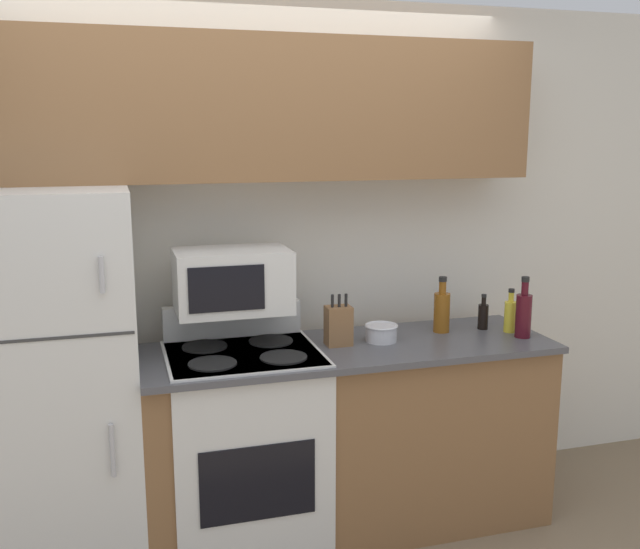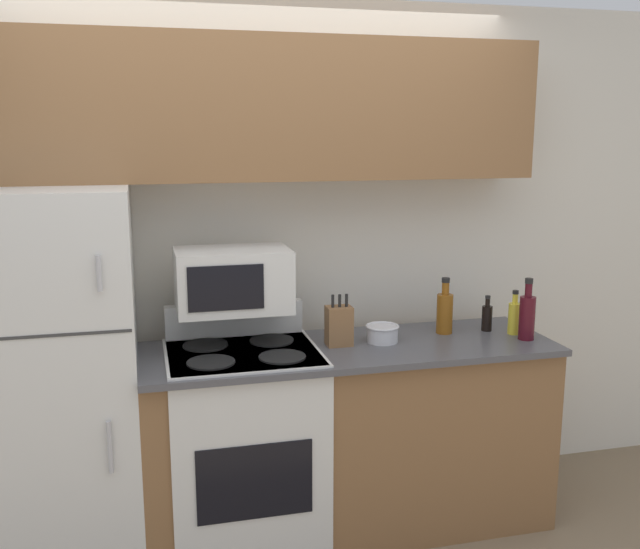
{
  "view_description": "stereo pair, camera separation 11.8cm",
  "coord_description": "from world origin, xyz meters",
  "px_view_note": "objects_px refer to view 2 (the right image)",
  "views": [
    {
      "loc": [
        -0.71,
        -2.76,
        1.91
      ],
      "look_at": [
        0.18,
        0.26,
        1.28
      ],
      "focal_mm": 40.0,
      "sensor_mm": 36.0,
      "label": 1
    },
    {
      "loc": [
        -0.59,
        -2.79,
        1.91
      ],
      "look_at": [
        0.18,
        0.26,
        1.28
      ],
      "focal_mm": 40.0,
      "sensor_mm": 36.0,
      "label": 2
    }
  ],
  "objects_px": {
    "stove": "(245,445)",
    "bowl": "(382,333)",
    "knife_block": "(339,325)",
    "bottle_cooking_spray": "(514,317)",
    "bottle_whiskey": "(445,311)",
    "bottle_soy_sauce": "(487,317)",
    "bottle_wine_red": "(527,316)",
    "microwave": "(233,280)",
    "refrigerator": "(60,381)"
  },
  "relations": [
    {
      "from": "bottle_soy_sauce",
      "to": "bottle_wine_red",
      "type": "distance_m",
      "value": 0.22
    },
    {
      "from": "bottle_wine_red",
      "to": "bowl",
      "type": "bearing_deg",
      "value": 169.32
    },
    {
      "from": "bottle_cooking_spray",
      "to": "bottle_whiskey",
      "type": "bearing_deg",
      "value": 163.29
    },
    {
      "from": "knife_block",
      "to": "bottle_soy_sauce",
      "type": "xyz_separation_m",
      "value": [
        0.79,
        0.06,
        -0.02
      ]
    },
    {
      "from": "stove",
      "to": "bottle_whiskey",
      "type": "xyz_separation_m",
      "value": [
        1.02,
        0.09,
        0.55
      ]
    },
    {
      "from": "knife_block",
      "to": "bottle_soy_sauce",
      "type": "relative_size",
      "value": 1.37
    },
    {
      "from": "bottle_soy_sauce",
      "to": "microwave",
      "type": "bearing_deg",
      "value": 178.21
    },
    {
      "from": "bottle_whiskey",
      "to": "bottle_wine_red",
      "type": "xyz_separation_m",
      "value": [
        0.34,
        -0.2,
        0.01
      ]
    },
    {
      "from": "knife_block",
      "to": "bottle_whiskey",
      "type": "bearing_deg",
      "value": 7.05
    },
    {
      "from": "knife_block",
      "to": "bottle_whiskey",
      "type": "distance_m",
      "value": 0.57
    },
    {
      "from": "stove",
      "to": "bowl",
      "type": "relative_size",
      "value": 6.85
    },
    {
      "from": "bowl",
      "to": "bottle_soy_sauce",
      "type": "xyz_separation_m",
      "value": [
        0.57,
        0.06,
        0.03
      ]
    },
    {
      "from": "knife_block",
      "to": "bottle_cooking_spray",
      "type": "xyz_separation_m",
      "value": [
        0.89,
        -0.03,
        -0.01
      ]
    },
    {
      "from": "bottle_wine_red",
      "to": "bottle_whiskey",
      "type": "bearing_deg",
      "value": 149.56
    },
    {
      "from": "refrigerator",
      "to": "bottle_cooking_spray",
      "type": "bearing_deg",
      "value": -2.27
    },
    {
      "from": "knife_block",
      "to": "stove",
      "type": "bearing_deg",
      "value": -177.56
    },
    {
      "from": "bottle_whiskey",
      "to": "bottle_soy_sauce",
      "type": "xyz_separation_m",
      "value": [
        0.22,
        -0.01,
        -0.04
      ]
    },
    {
      "from": "bowl",
      "to": "bottle_wine_red",
      "type": "bearing_deg",
      "value": -10.68
    },
    {
      "from": "refrigerator",
      "to": "bottle_wine_red",
      "type": "distance_m",
      "value": 2.17
    },
    {
      "from": "bowl",
      "to": "bottle_cooking_spray",
      "type": "xyz_separation_m",
      "value": [
        0.68,
        -0.03,
        0.04
      ]
    },
    {
      "from": "microwave",
      "to": "bottle_wine_red",
      "type": "bearing_deg",
      "value": -9.29
    },
    {
      "from": "bowl",
      "to": "bottle_whiskey",
      "type": "xyz_separation_m",
      "value": [
        0.35,
        0.07,
        0.07
      ]
    },
    {
      "from": "knife_block",
      "to": "bottle_cooking_spray",
      "type": "height_order",
      "value": "knife_block"
    },
    {
      "from": "knife_block",
      "to": "bottle_soy_sauce",
      "type": "distance_m",
      "value": 0.79
    },
    {
      "from": "bowl",
      "to": "bottle_whiskey",
      "type": "relative_size",
      "value": 0.57
    },
    {
      "from": "stove",
      "to": "bottle_soy_sauce",
      "type": "xyz_separation_m",
      "value": [
        1.24,
        0.08,
        0.51
      ]
    },
    {
      "from": "stove",
      "to": "bottle_wine_red",
      "type": "bearing_deg",
      "value": -4.61
    },
    {
      "from": "bowl",
      "to": "bottle_wine_red",
      "type": "distance_m",
      "value": 0.7
    },
    {
      "from": "refrigerator",
      "to": "bottle_soy_sauce",
      "type": "xyz_separation_m",
      "value": [
        2.04,
        0.0,
        0.16
      ]
    },
    {
      "from": "refrigerator",
      "to": "bowl",
      "type": "relative_size",
      "value": 10.52
    },
    {
      "from": "bottle_wine_red",
      "to": "bottle_cooking_spray",
      "type": "relative_size",
      "value": 1.36
    },
    {
      "from": "microwave",
      "to": "bottle_soy_sauce",
      "type": "bearing_deg",
      "value": -1.79
    },
    {
      "from": "bottle_soy_sauce",
      "to": "bottle_wine_red",
      "type": "xyz_separation_m",
      "value": [
        0.11,
        -0.19,
        0.05
      ]
    },
    {
      "from": "bottle_soy_sauce",
      "to": "bottle_cooking_spray",
      "type": "xyz_separation_m",
      "value": [
        0.1,
        -0.09,
        0.02
      ]
    },
    {
      "from": "microwave",
      "to": "bottle_wine_red",
      "type": "relative_size",
      "value": 1.72
    },
    {
      "from": "bowl",
      "to": "bottle_wine_red",
      "type": "height_order",
      "value": "bottle_wine_red"
    },
    {
      "from": "bottle_wine_red",
      "to": "bottle_cooking_spray",
      "type": "xyz_separation_m",
      "value": [
        -0.01,
        0.1,
        -0.03
      ]
    },
    {
      "from": "bottle_wine_red",
      "to": "bottle_cooking_spray",
      "type": "bearing_deg",
      "value": 95.95
    },
    {
      "from": "refrigerator",
      "to": "knife_block",
      "type": "distance_m",
      "value": 1.26
    },
    {
      "from": "knife_block",
      "to": "bottle_wine_red",
      "type": "height_order",
      "value": "bottle_wine_red"
    },
    {
      "from": "refrigerator",
      "to": "knife_block",
      "type": "height_order",
      "value": "refrigerator"
    },
    {
      "from": "bottle_wine_red",
      "to": "bottle_soy_sauce",
      "type": "bearing_deg",
      "value": 121.24
    },
    {
      "from": "microwave",
      "to": "knife_block",
      "type": "distance_m",
      "value": 0.54
    },
    {
      "from": "microwave",
      "to": "bottle_whiskey",
      "type": "distance_m",
      "value": 1.06
    },
    {
      "from": "microwave",
      "to": "bottle_whiskey",
      "type": "bearing_deg",
      "value": -1.49
    },
    {
      "from": "bottle_whiskey",
      "to": "bottle_soy_sauce",
      "type": "height_order",
      "value": "bottle_whiskey"
    },
    {
      "from": "knife_block",
      "to": "bottle_cooking_spray",
      "type": "bearing_deg",
      "value": -1.84
    },
    {
      "from": "bottle_whiskey",
      "to": "bottle_soy_sauce",
      "type": "bearing_deg",
      "value": -3.14
    },
    {
      "from": "stove",
      "to": "bottle_soy_sauce",
      "type": "bearing_deg",
      "value": 3.53
    },
    {
      "from": "bottle_whiskey",
      "to": "bottle_wine_red",
      "type": "distance_m",
      "value": 0.39
    }
  ]
}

